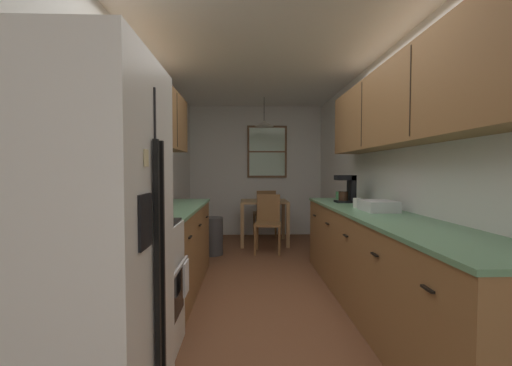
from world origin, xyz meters
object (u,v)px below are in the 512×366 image
Objects in this scene: mug_spare at (339,195)px; dish_rack at (378,206)px; dining_chair_near at (268,220)px; coffee_maker at (348,188)px; stove_range at (129,290)px; microwave_over_range at (109,113)px; trash_bin at (213,236)px; dining_table at (264,209)px; storage_canister at (154,203)px; mug_by_coffeemaker at (357,203)px; refrigerator at (79,255)px; dining_chair_far at (265,211)px; table_serving_bowl at (266,199)px.

dish_rack reaches higher than mug_spare.
dish_rack is (0.89, -2.07, 0.45)m from dining_chair_near.
stove_range is at bearing -141.00° from coffee_maker.
microwave_over_range is 1.78× the size of dish_rack.
dining_table is at bearing 41.05° from trash_bin.
storage_canister is at bearing -175.29° from dish_rack.
mug_by_coffeemaker is at bearing -65.42° from dining_chair_near.
refrigerator is 3.16× the size of trash_bin.
stove_range is 4.16m from dining_chair_far.
refrigerator is 3.06m from coffee_maker.
dish_rack is at bearing -73.75° from mug_by_coffeemaker.
coffee_maker is at bearing 49.85° from refrigerator.
trash_bin is 5.03× the size of mug_by_coffeemaker.
dining_chair_near is at bearing 66.24° from microwave_over_range.
table_serving_bowl is at bearing 90.22° from dining_chair_near.
trash_bin is 1.97m from mug_spare.
microwave_over_range is 3.10m from mug_spare.
trash_bin is at bearing 160.79° from mug_spare.
table_serving_bowl is (1.11, 4.06, -0.11)m from refrigerator.
dining_table is 0.90× the size of dining_chair_near.
coffee_maker is at bearing 37.47° from microwave_over_range.
dining_chair_far is 2.65× the size of dish_rack.
coffee_maker is at bearing -63.33° from table_serving_bowl.
coffee_maker reaches higher than stove_range.
table_serving_bowl is at bearing 74.74° from refrigerator.
stove_range is 2.74m from trash_bin.
dining_table is 3.04m from storage_canister.
dining_table is (1.23, 3.43, -1.05)m from microwave_over_range.
mug_by_coffeemaker is at bearing 28.47° from microwave_over_range.
dining_chair_near is at bearing 62.71° from storage_canister.
storage_canister reaches higher than trash_bin.
dining_chair_far is (1.13, 4.70, -0.40)m from refrigerator.
dining_table is 1.65m from mug_spare.
dining_chair_near is 7.95× the size of mug_by_coffeemaker.
trash_bin is 2.82× the size of table_serving_bowl.
stove_range is 3.61m from dining_table.
dining_chair_near is 2.29m from dish_rack.
dining_table is 7.19× the size of mug_by_coffeemaker.
refrigerator is 0.83m from stove_range.
storage_canister is at bearing -109.27° from dining_chair_far.
mug_spare is 1.54m from table_serving_bowl.
refrigerator is 5.50× the size of coffee_maker.
stove_range reaches higher than dining_chair_near.
dining_table is 2.49× the size of coffee_maker.
storage_canister is at bearing 90.51° from stove_range.
microwave_over_range is at bearing -107.83° from dining_chair_far.
trash_bin is 1.67× the size of dish_rack.
dining_table is 1.43× the size of trash_bin.
dining_chair_far reaches higher than trash_bin.
mug_by_coffeemaker is (-0.06, -0.51, -0.12)m from coffee_maker.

